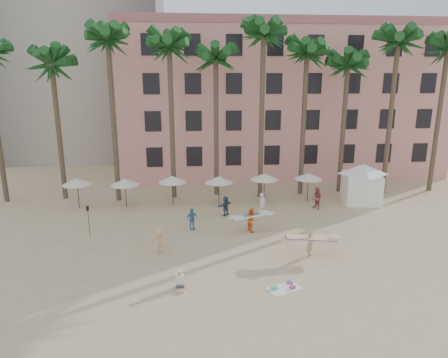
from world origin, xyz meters
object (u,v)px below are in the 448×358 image
carrier_yellow (311,241)px  pink_hotel (278,101)px  cabana (362,180)px  carrier_white (251,219)px

carrier_yellow → pink_hotel: bearing=82.8°
pink_hotel → cabana: size_ratio=6.76×
cabana → carrier_white: size_ratio=1.83×
pink_hotel → cabana: bearing=-71.7°
cabana → carrier_white: 12.32m
carrier_yellow → carrier_white: 5.40m
cabana → carrier_white: (-10.77, -5.87, -1.13)m
pink_hotel → carrier_yellow: (-3.07, -24.38, -7.00)m
pink_hotel → carrier_white: bearing=-107.1°
pink_hotel → carrier_yellow: bearing=-97.2°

